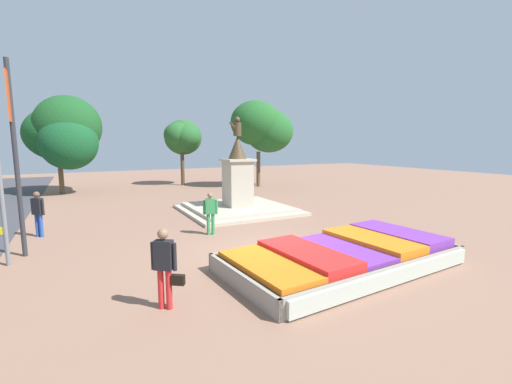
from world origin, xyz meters
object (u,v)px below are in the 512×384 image
object	(u,v)px
banner_pole	(15,148)
pedestrian_with_handbag	(165,264)
pedestrian_crossing_plaza	(38,211)
statue_monument	(238,195)
pedestrian_near_planter	(210,211)
flower_planter	(345,256)

from	to	relation	value
banner_pole	pedestrian_with_handbag	bearing A→B (deg)	-60.33
pedestrian_crossing_plaza	pedestrian_with_handbag	bearing A→B (deg)	-69.67
statue_monument	pedestrian_crossing_plaza	bearing A→B (deg)	-173.27
pedestrian_near_planter	pedestrian_crossing_plaza	size ratio (longest dim) A/B	0.95
pedestrian_with_handbag	pedestrian_crossing_plaza	xyz separation A→B (m)	(-2.95, 7.97, 0.01)
statue_monument	pedestrian_near_planter	size ratio (longest dim) A/B	3.29
flower_planter	pedestrian_with_handbag	size ratio (longest dim) A/B	3.97
statue_monument	pedestrian_near_planter	bearing A→B (deg)	-127.45
pedestrian_with_handbag	flower_planter	bearing A→B (deg)	2.42
banner_pole	pedestrian_crossing_plaza	bearing A→B (deg)	85.18
flower_planter	banner_pole	bearing A→B (deg)	147.43
pedestrian_crossing_plaza	flower_planter	bearing A→B (deg)	-43.65
statue_monument	pedestrian_crossing_plaza	distance (m)	8.80
flower_planter	pedestrian_with_handbag	xyz separation A→B (m)	(-5.18, -0.22, 0.70)
flower_planter	pedestrian_crossing_plaza	world-z (taller)	pedestrian_crossing_plaza
statue_monument	pedestrian_near_planter	world-z (taller)	statue_monument
banner_pole	pedestrian_near_planter	xyz separation A→B (m)	(6.09, -0.27, -2.43)
statue_monument	pedestrian_near_planter	xyz separation A→B (m)	(-2.86, -3.73, 0.08)
pedestrian_with_handbag	pedestrian_near_planter	bearing A→B (deg)	60.94
pedestrian_near_planter	flower_planter	bearing A→B (deg)	-66.07
statue_monument	pedestrian_crossing_plaza	world-z (taller)	statue_monument
statue_monument	pedestrian_near_planter	distance (m)	4.70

